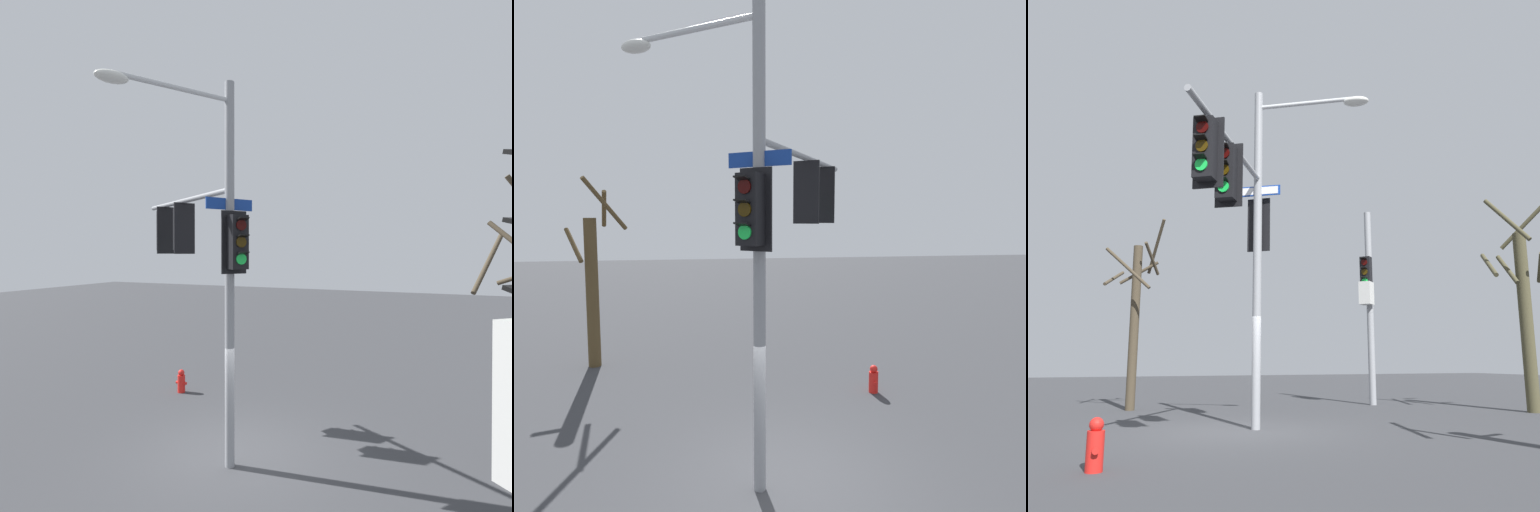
# 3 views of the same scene
# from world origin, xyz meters

# --- Properties ---
(ground_plane) EXTENTS (80.00, 80.00, 0.00)m
(ground_plane) POSITION_xyz_m (0.00, 0.00, 0.00)
(ground_plane) COLOR #37383B
(main_signal_pole_assembly) EXTENTS (4.42, 4.84, 8.06)m
(main_signal_pole_assembly) POSITION_xyz_m (0.85, -0.01, 4.90)
(main_signal_pole_assembly) COLOR gray
(main_signal_pole_assembly) RESTS_ON ground
(secondary_pole_assembly) EXTENTS (0.69, 0.71, 6.81)m
(secondary_pole_assembly) POSITION_xyz_m (-4.82, 6.07, 3.71)
(secondary_pole_assembly) COLOR gray
(secondary_pole_assembly) RESTS_ON ground
(fire_hydrant) EXTENTS (0.38, 0.24, 0.73)m
(fire_hydrant) POSITION_xyz_m (3.36, -2.98, 0.34)
(fire_hydrant) COLOR red
(fire_hydrant) RESTS_ON ground
(bare_tree_behind_pole) EXTENTS (2.04, 1.81, 6.01)m
(bare_tree_behind_pole) POSITION_xyz_m (-5.80, -1.78, 2.89)
(bare_tree_behind_pole) COLOR #43392A
(bare_tree_behind_pole) RESTS_ON ground
(bare_tree_corner) EXTENTS (2.26, 2.42, 6.53)m
(bare_tree_corner) POSITION_xyz_m (-0.97, 9.23, 3.07)
(bare_tree_corner) COLOR #46422B
(bare_tree_corner) RESTS_ON ground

